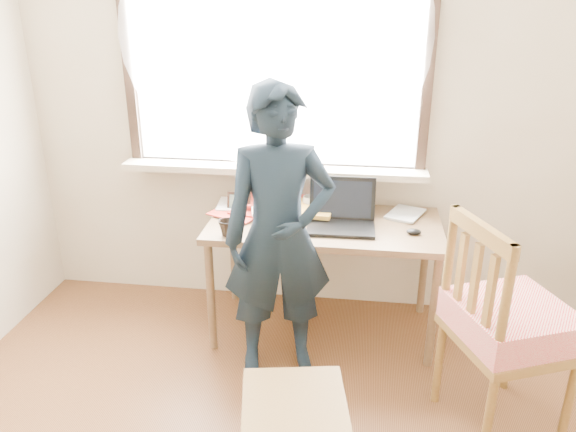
# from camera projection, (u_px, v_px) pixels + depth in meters

# --- Properties ---
(room_shell) EXTENTS (3.52, 4.02, 2.61)m
(room_shell) POSITION_uv_depth(u_px,v_px,m) (234.00, 107.00, 1.56)
(room_shell) COLOR beige
(room_shell) RESTS_ON ground
(desk) EXTENTS (1.32, 0.66, 0.71)m
(desk) POSITION_uv_depth(u_px,v_px,m) (325.00, 234.00, 3.23)
(desk) COLOR brown
(desk) RESTS_ON ground
(laptop) EXTENTS (0.38, 0.31, 0.25)m
(laptop) POSITION_uv_depth(u_px,v_px,m) (342.00, 215.00, 3.14)
(laptop) COLOR black
(laptop) RESTS_ON desk
(mug_white) EXTENTS (0.12, 0.12, 0.09)m
(mug_white) POSITION_uv_depth(u_px,v_px,m) (312.00, 203.00, 3.37)
(mug_white) COLOR white
(mug_white) RESTS_ON desk
(mug_dark) EXTENTS (0.13, 0.13, 0.09)m
(mug_dark) POSITION_uv_depth(u_px,v_px,m) (227.00, 228.00, 3.02)
(mug_dark) COLOR black
(mug_dark) RESTS_ON desk
(mouse) EXTENTS (0.08, 0.06, 0.03)m
(mouse) POSITION_uv_depth(u_px,v_px,m) (414.00, 232.00, 3.04)
(mouse) COLOR black
(mouse) RESTS_ON desk
(desk_clutter) EXTENTS (0.90, 0.54, 0.05)m
(desk_clutter) POSITION_uv_depth(u_px,v_px,m) (270.00, 204.00, 3.40)
(desk_clutter) COLOR white
(desk_clutter) RESTS_ON desk
(book_a) EXTENTS (0.26, 0.31, 0.03)m
(book_a) POSITION_uv_depth(u_px,v_px,m) (265.00, 205.00, 3.42)
(book_a) COLOR white
(book_a) RESTS_ON desk
(book_b) EXTENTS (0.26, 0.29, 0.02)m
(book_b) POSITION_uv_depth(u_px,v_px,m) (391.00, 211.00, 3.34)
(book_b) COLOR white
(book_b) RESTS_ON desk
(picture_frame) EXTENTS (0.14, 0.02, 0.11)m
(picture_frame) POSITION_uv_depth(u_px,v_px,m) (239.00, 203.00, 3.34)
(picture_frame) COLOR black
(picture_frame) RESTS_ON desk
(work_chair) EXTENTS (0.48, 0.46, 0.42)m
(work_chair) POSITION_uv_depth(u_px,v_px,m) (294.00, 411.00, 2.27)
(work_chair) COLOR brown
(work_chair) RESTS_ON ground
(side_chair) EXTENTS (0.62, 0.63, 1.06)m
(side_chair) POSITION_uv_depth(u_px,v_px,m) (507.00, 324.00, 2.50)
(side_chair) COLOR brown
(side_chair) RESTS_ON ground
(person) EXTENTS (0.65, 0.51, 1.56)m
(person) POSITION_uv_depth(u_px,v_px,m) (279.00, 236.00, 2.85)
(person) COLOR black
(person) RESTS_ON ground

